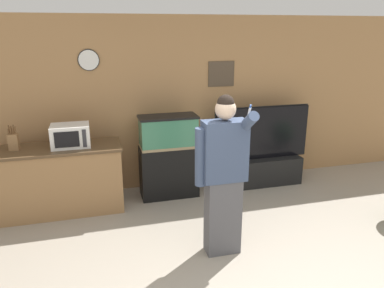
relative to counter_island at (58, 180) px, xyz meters
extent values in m
cube|color=#A87A4C|center=(1.71, 0.55, 0.84)|extent=(10.00, 0.06, 2.60)
cube|color=#4C3D2D|center=(2.48, 0.51, 1.28)|extent=(0.42, 0.02, 0.38)
cylinder|color=white|center=(0.53, 0.51, 1.53)|extent=(0.27, 0.03, 0.27)
cylinder|color=black|center=(0.53, 0.51, 1.53)|extent=(0.30, 0.01, 0.30)
cube|color=olive|center=(0.00, 0.00, -0.02)|extent=(1.68, 0.60, 0.88)
cube|color=#513A24|center=(0.00, 0.00, 0.44)|extent=(1.72, 0.64, 0.03)
cube|color=white|center=(0.22, 0.01, 0.60)|extent=(0.49, 0.36, 0.29)
cube|color=black|center=(0.18, -0.18, 0.60)|extent=(0.30, 0.01, 0.20)
cube|color=#2D2D33|center=(0.40, -0.18, 0.60)|extent=(0.05, 0.01, 0.23)
cube|color=olive|center=(-0.48, 0.04, 0.56)|extent=(0.12, 0.11, 0.21)
cylinder|color=brown|center=(-0.52, 0.04, 0.70)|extent=(0.02, 0.02, 0.07)
cylinder|color=brown|center=(-0.50, 0.04, 0.71)|extent=(0.02, 0.02, 0.10)
cylinder|color=brown|center=(-0.47, 0.04, 0.70)|extent=(0.02, 0.02, 0.08)
cylinder|color=brown|center=(-0.44, 0.04, 0.71)|extent=(0.02, 0.02, 0.10)
cylinder|color=brown|center=(-0.52, 0.09, 0.72)|extent=(0.02, 0.02, 0.11)
cylinder|color=brown|center=(-0.50, 0.09, 0.71)|extent=(0.02, 0.02, 0.10)
cylinder|color=brown|center=(-0.47, 0.09, 0.72)|extent=(0.02, 0.02, 0.11)
cube|color=black|center=(1.55, 0.11, -0.08)|extent=(0.84, 0.39, 0.76)
cube|color=#937F5B|center=(1.55, 0.11, 0.32)|extent=(0.81, 0.38, 0.04)
cube|color=#387556|center=(1.55, 0.11, 0.53)|extent=(0.80, 0.38, 0.45)
cube|color=black|center=(1.55, 0.11, 0.75)|extent=(0.84, 0.39, 0.03)
cube|color=black|center=(3.05, 0.15, -0.24)|extent=(1.29, 0.40, 0.44)
cube|color=black|center=(3.05, 0.15, 0.39)|extent=(1.52, 0.05, 0.81)
cube|color=black|center=(3.05, 0.18, 0.39)|extent=(1.55, 0.01, 0.84)
cube|color=#515156|center=(1.81, -1.50, -0.03)|extent=(0.37, 0.21, 0.86)
cube|color=#3D4C6B|center=(1.81, -1.50, 0.73)|extent=(0.47, 0.22, 0.65)
sphere|color=beige|center=(1.81, -1.50, 1.17)|extent=(0.22, 0.22, 0.22)
sphere|color=black|center=(1.81, -1.50, 1.23)|extent=(0.18, 0.18, 0.18)
cylinder|color=#3D4C6B|center=(1.56, -1.50, 0.68)|extent=(0.12, 0.12, 0.61)
cylinder|color=#3D4C6B|center=(2.00, -1.64, 1.05)|extent=(0.11, 0.34, 0.28)
cylinder|color=white|center=(2.00, -1.66, 1.16)|extent=(0.02, 0.06, 0.11)
cylinder|color=#2856B2|center=(2.00, -1.68, 1.22)|extent=(0.02, 0.03, 0.05)
camera|label=1|loc=(0.52, -4.97, 1.95)|focal=35.00mm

